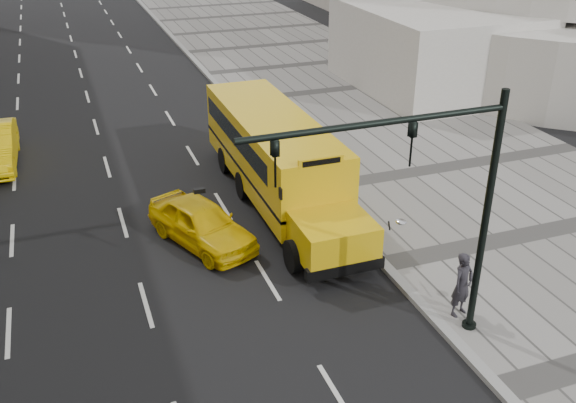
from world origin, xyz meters
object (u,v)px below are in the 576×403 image
object	(u,v)px
school_bus	(275,152)
traffic_signal	(437,196)
pedestrian	(462,285)
taxi_near	(202,223)

from	to	relation	value
school_bus	traffic_signal	size ratio (longest dim) A/B	1.81
school_bus	traffic_signal	xyz separation A→B (m)	(0.69, -9.10, 2.33)
pedestrian	traffic_signal	xyz separation A→B (m)	(-1.47, -0.57, 3.04)
school_bus	taxi_near	bearing A→B (deg)	-143.98
school_bus	taxi_near	size ratio (longest dim) A/B	2.75
traffic_signal	taxi_near	bearing A→B (deg)	120.50
school_bus	pedestrian	distance (m)	8.83
taxi_near	pedestrian	bearing A→B (deg)	-71.10
school_bus	taxi_near	xyz separation A→B (m)	(-3.27, -2.38, -1.05)
taxi_near	pedestrian	xyz separation A→B (m)	(5.43, -6.16, 0.34)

